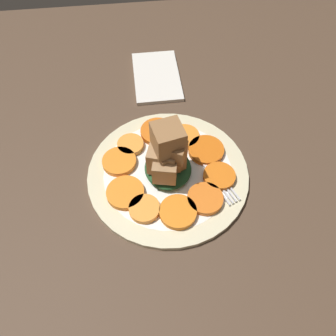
{
  "coord_description": "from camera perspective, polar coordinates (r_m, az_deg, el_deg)",
  "views": [
    {
      "loc": [
        -32.79,
        4.07,
        51.36
      ],
      "look_at": [
        0.0,
        0.0,
        4.1
      ],
      "focal_mm": 35.0,
      "sensor_mm": 36.0,
      "label": 1
    }
  ],
  "objects": [
    {
      "name": "center_pile",
      "position": [
        0.55,
        -0.14,
        1.84
      ],
      "size": [
        9.16,
        8.24,
        11.32
      ],
      "color": "#1E4723",
      "rests_on": "plate"
    },
    {
      "name": "carrot_slice_3",
      "position": [
        0.63,
        2.9,
        5.48
      ],
      "size": [
        5.63,
        5.63,
        1.0
      ],
      "primitive_type": "cylinder",
      "color": "orange",
      "rests_on": "plate"
    },
    {
      "name": "carrot_slice_1",
      "position": [
        0.58,
        8.91,
        -1.42
      ],
      "size": [
        5.66,
        5.66,
        1.0
      ],
      "primitive_type": "cylinder",
      "color": "orange",
      "rests_on": "plate"
    },
    {
      "name": "carrot_slice_9",
      "position": [
        0.54,
        1.75,
        -7.64
      ],
      "size": [
        6.17,
        6.17,
        1.0
      ],
      "primitive_type": "cylinder",
      "color": "orange",
      "rests_on": "plate"
    },
    {
      "name": "carrot_slice_5",
      "position": [
        0.62,
        -6.55,
        4.03
      ],
      "size": [
        4.94,
        4.94,
        1.0
      ],
      "primitive_type": "cylinder",
      "color": "orange",
      "rests_on": "plate"
    },
    {
      "name": "plate",
      "position": [
        0.59,
        0.0,
        -0.88
      ],
      "size": [
        28.79,
        28.79,
        1.05
      ],
      "color": "beige",
      "rests_on": "table_slab"
    },
    {
      "name": "napkin",
      "position": [
        0.77,
        -2.0,
        15.68
      ],
      "size": [
        16.97,
        10.18,
        0.8
      ],
      "color": "silver",
      "rests_on": "table_slab"
    },
    {
      "name": "carrot_slice_7",
      "position": [
        0.56,
        -7.44,
        -4.28
      ],
      "size": [
        6.43,
        6.43,
        1.0
      ],
      "primitive_type": "cylinder",
      "color": "orange",
      "rests_on": "plate"
    },
    {
      "name": "table_slab",
      "position": [
        0.6,
        0.0,
        -1.69
      ],
      "size": [
        120.0,
        120.0,
        2.0
      ],
      "primitive_type": "cube",
      "color": "#4C3828",
      "rests_on": "ground"
    },
    {
      "name": "carrot_slice_8",
      "position": [
        0.54,
        -4.13,
        -7.09
      ],
      "size": [
        5.15,
        5.15,
        1.0
      ],
      "primitive_type": "cylinder",
      "color": "orange",
      "rests_on": "plate"
    },
    {
      "name": "carrot_slice_0",
      "position": [
        0.55,
        6.49,
        -5.32
      ],
      "size": [
        6.04,
        6.04,
        1.0
      ],
      "primitive_type": "cylinder",
      "color": "orange",
      "rests_on": "plate"
    },
    {
      "name": "fork",
      "position": [
        0.6,
        6.42,
        0.86
      ],
      "size": [
        18.89,
        8.94,
        0.4
      ],
      "rotation": [
        0.0,
        0.0,
        0.38
      ],
      "color": "silver",
      "rests_on": "plate"
    },
    {
      "name": "carrot_slice_2",
      "position": [
        0.61,
        6.65,
        3.11
      ],
      "size": [
        6.6,
        6.6,
        1.0
      ],
      "primitive_type": "cylinder",
      "color": "#D55F13",
      "rests_on": "plate"
    },
    {
      "name": "carrot_slice_4",
      "position": [
        0.64,
        -1.82,
        6.34
      ],
      "size": [
        6.6,
        6.6,
        1.0
      ],
      "primitive_type": "cylinder",
      "color": "orange",
      "rests_on": "plate"
    },
    {
      "name": "carrot_slice_6",
      "position": [
        0.6,
        -8.48,
        1.13
      ],
      "size": [
        6.14,
        6.14,
        1.0
      ],
      "primitive_type": "cylinder",
      "color": "orange",
      "rests_on": "plate"
    }
  ]
}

